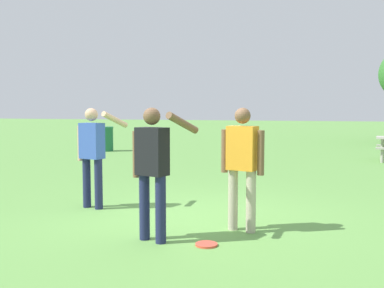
{
  "coord_description": "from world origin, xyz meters",
  "views": [
    {
      "loc": [
        2.06,
        -6.03,
        1.61
      ],
      "look_at": [
        -0.47,
        1.4,
        1.0
      ],
      "focal_mm": 41.06,
      "sensor_mm": 36.0,
      "label": 1
    }
  ],
  "objects_px": {
    "person_catcher": "(242,161)",
    "frisbee": "(206,245)",
    "trash_can_beside_table": "(106,139)",
    "person_bystander": "(153,163)",
    "person_thrower": "(93,150)"
  },
  "relations": [
    {
      "from": "person_bystander",
      "to": "trash_can_beside_table",
      "type": "xyz_separation_m",
      "value": [
        -6.54,
        10.25,
        -0.48
      ]
    },
    {
      "from": "person_catcher",
      "to": "frisbee",
      "type": "bearing_deg",
      "value": -108.77
    },
    {
      "from": "person_bystander",
      "to": "person_catcher",
      "type": "bearing_deg",
      "value": 40.27
    },
    {
      "from": "frisbee",
      "to": "trash_can_beside_table",
      "type": "xyz_separation_m",
      "value": [
        -7.22,
        10.22,
        0.47
      ]
    },
    {
      "from": "person_thrower",
      "to": "frisbee",
      "type": "height_order",
      "value": "person_thrower"
    },
    {
      "from": "person_catcher",
      "to": "frisbee",
      "type": "relative_size",
      "value": 6.16
    },
    {
      "from": "person_bystander",
      "to": "trash_can_beside_table",
      "type": "bearing_deg",
      "value": 122.57
    },
    {
      "from": "person_catcher",
      "to": "person_thrower",
      "type": "bearing_deg",
      "value": 167.76
    },
    {
      "from": "frisbee",
      "to": "person_thrower",
      "type": "bearing_deg",
      "value": 150.53
    },
    {
      "from": "person_bystander",
      "to": "trash_can_beside_table",
      "type": "height_order",
      "value": "person_bystander"
    },
    {
      "from": "trash_can_beside_table",
      "to": "person_catcher",
      "type": "bearing_deg",
      "value": -51.66
    },
    {
      "from": "person_catcher",
      "to": "frisbee",
      "type": "distance_m",
      "value": 1.23
    },
    {
      "from": "person_catcher",
      "to": "person_bystander",
      "type": "xyz_separation_m",
      "value": [
        -0.93,
        -0.79,
        0.02
      ]
    },
    {
      "from": "person_catcher",
      "to": "trash_can_beside_table",
      "type": "distance_m",
      "value": 12.06
    },
    {
      "from": "frisbee",
      "to": "trash_can_beside_table",
      "type": "bearing_deg",
      "value": 125.25
    }
  ]
}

